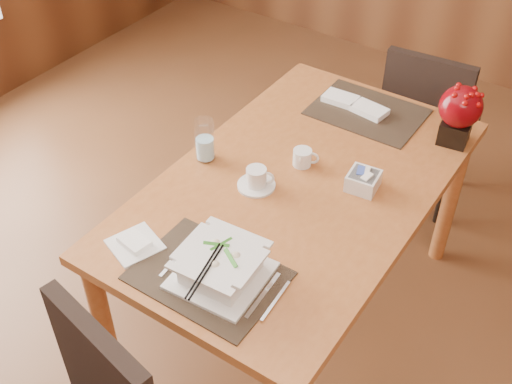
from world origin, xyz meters
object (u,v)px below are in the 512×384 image
Objects in this scene: coffee_cup at (256,179)px; dining_table at (298,202)px; creamer_jug at (302,157)px; far_chair at (426,121)px; soup_setting at (221,266)px; water_glass at (205,140)px; bread_plate at (135,245)px; sugar_caddy at (363,181)px; berry_decor at (460,112)px.

dining_table is at bearing 42.04° from coffee_cup.
far_chair reaches higher than creamer_jug.
soup_setting is 0.61m from water_glass.
bread_plate is 1.64m from far_chair.
dining_table is at bearing 78.67° from far_chair.
soup_setting reaches higher than bread_plate.
far_chair is at bearing 95.21° from sugar_caddy.
water_glass reaches higher than creamer_jug.
berry_decor reaches higher than dining_table.
sugar_caddy reaches higher than dining_table.
sugar_caddy is 0.94m from far_chair.
bread_plate is at bearing -131.16° from creamer_jug.
berry_decor is 0.27× the size of far_chair.
berry_decor is at bearing 69.87° from sugar_caddy.
soup_setting is 1.17× the size of berry_decor.
dining_table is 0.21m from coffee_cup.
berry_decor is at bearing 56.24° from dining_table.
sugar_caddy is at bearing 54.59° from bread_plate.
bread_plate is at bearing -115.68° from dining_table.
coffee_cup is 0.50m from bread_plate.
berry_decor is at bearing 69.27° from soup_setting.
bread_plate is at bearing -119.80° from berry_decor.
berry_decor reaches higher than coffee_cup.
berry_decor reaches higher than soup_setting.
sugar_caddy is (0.25, 0.00, -0.00)m from creamer_jug.
sugar_caddy is 0.44× the size of berry_decor.
dining_table is 10.80× the size of coffee_cup.
bread_plate is (-0.65, -1.13, -0.13)m from berry_decor.
far_chair reaches higher than bread_plate.
soup_setting is at bearing -104.56° from creamer_jug.
coffee_cup is (-0.12, -0.11, 0.13)m from dining_table.
sugar_caddy is (0.32, 0.21, -0.00)m from coffee_cup.
dining_table is at bearing 11.81° from water_glass.
soup_setting is 3.14× the size of creamer_jug.
berry_decor is (0.17, 0.45, 0.11)m from sugar_caddy.
soup_setting is at bearing -104.69° from sugar_caddy.
creamer_jug is 0.63m from berry_decor.
berry_decor is at bearing 25.50° from creamer_jug.
water_glass is at bearing -168.19° from dining_table.
coffee_cup is 0.16× the size of far_chair.
sugar_caddy is 0.71× the size of bread_plate.
soup_setting is 0.65m from sugar_caddy.
berry_decor is (0.49, 0.66, 0.10)m from coffee_cup.
sugar_caddy is at bearing 90.91° from far_chair.
coffee_cup is 0.83m from berry_decor.
soup_setting is at bearing 82.52° from far_chair.
berry_decor reaches higher than water_glass.
bread_plate is (-0.48, -0.68, -0.03)m from sugar_caddy.
coffee_cup reaches higher than sugar_caddy.
coffee_cup is at bearing 71.29° from bread_plate.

